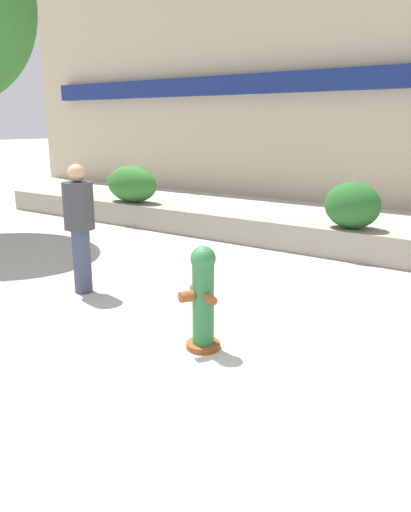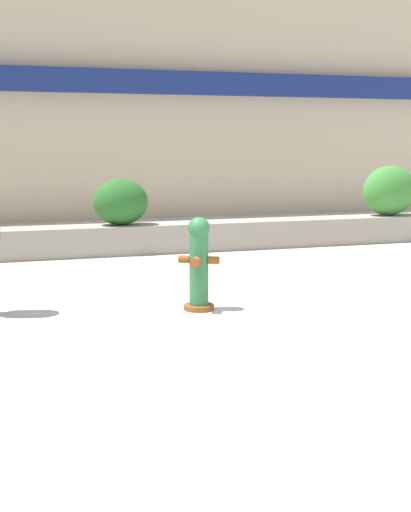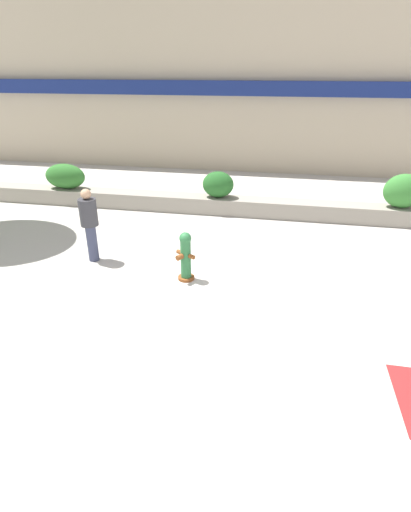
{
  "view_description": "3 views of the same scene",
  "coord_description": "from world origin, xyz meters",
  "px_view_note": "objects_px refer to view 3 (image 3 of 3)",
  "views": [
    {
      "loc": [
        2.77,
        -2.25,
        2.24
      ],
      "look_at": [
        -0.15,
        1.91,
        0.88
      ],
      "focal_mm": 35.0,
      "sensor_mm": 36.0,
      "label": 1
    },
    {
      "loc": [
        -2.35,
        -6.1,
        1.93
      ],
      "look_at": [
        0.18,
        1.77,
        0.6
      ],
      "focal_mm": 50.0,
      "sensor_mm": 36.0,
      "label": 2
    },
    {
      "loc": [
        1.89,
        -5.76,
        4.17
      ],
      "look_at": [
        0.44,
        1.74,
        0.52
      ],
      "focal_mm": 28.0,
      "sensor_mm": 36.0,
      "label": 3
    }
  ],
  "objects_px": {
    "hedge_bush_1": "(218,184)",
    "pedestrian": "(89,221)",
    "hedge_bush_0": "(65,176)",
    "hedge_bush_2": "(404,191)",
    "fire_hydrant": "(186,256)"
  },
  "relations": [
    {
      "from": "hedge_bush_1",
      "to": "hedge_bush_2",
      "type": "distance_m",
      "value": 5.29
    },
    {
      "from": "pedestrian",
      "to": "hedge_bush_0",
      "type": "bearing_deg",
      "value": 125.05
    },
    {
      "from": "hedge_bush_1",
      "to": "fire_hydrant",
      "type": "xyz_separation_m",
      "value": [
        0.04,
        -4.41,
        -0.35
      ]
    },
    {
      "from": "hedge_bush_1",
      "to": "hedge_bush_2",
      "type": "relative_size",
      "value": 0.87
    },
    {
      "from": "hedge_bush_0",
      "to": "fire_hydrant",
      "type": "distance_m",
      "value": 6.75
    },
    {
      "from": "hedge_bush_1",
      "to": "pedestrian",
      "type": "bearing_deg",
      "value": -120.71
    },
    {
      "from": "hedge_bush_1",
      "to": "fire_hydrant",
      "type": "relative_size",
      "value": 0.88
    },
    {
      "from": "hedge_bush_2",
      "to": "pedestrian",
      "type": "relative_size",
      "value": 0.63
    },
    {
      "from": "hedge_bush_0",
      "to": "hedge_bush_1",
      "type": "xyz_separation_m",
      "value": [
        5.06,
        0.0,
        -0.01
      ]
    },
    {
      "from": "hedge_bush_0",
      "to": "pedestrian",
      "type": "distance_m",
      "value": 4.77
    },
    {
      "from": "fire_hydrant",
      "to": "pedestrian",
      "type": "distance_m",
      "value": 2.45
    },
    {
      "from": "hedge_bush_1",
      "to": "hedge_bush_2",
      "type": "height_order",
      "value": "hedge_bush_2"
    },
    {
      "from": "hedge_bush_0",
      "to": "hedge_bush_2",
      "type": "distance_m",
      "value": 10.35
    },
    {
      "from": "pedestrian",
      "to": "fire_hydrant",
      "type": "bearing_deg",
      "value": -12.05
    },
    {
      "from": "fire_hydrant",
      "to": "hedge_bush_1",
      "type": "bearing_deg",
      "value": 90.49
    }
  ]
}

